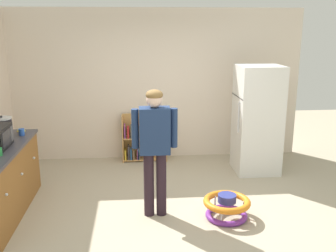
{
  "coord_description": "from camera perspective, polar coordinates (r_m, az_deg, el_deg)",
  "views": [
    {
      "loc": [
        -0.42,
        -4.63,
        2.4
      ],
      "look_at": [
        0.0,
        0.3,
        1.11
      ],
      "focal_mm": 41.41,
      "sensor_mm": 36.0,
      "label": 1
    }
  ],
  "objects": [
    {
      "name": "ground_plane",
      "position": [
        5.23,
        0.26,
        -12.69
      ],
      "size": [
        12.0,
        12.0,
        0.0
      ],
      "primitive_type": "plane",
      "color": "tan",
      "rests_on": "ground"
    },
    {
      "name": "back_wall",
      "position": [
        7.05,
        -1.45,
        6.06
      ],
      "size": [
        5.2,
        0.06,
        2.7
      ],
      "primitive_type": "cube",
      "color": "beige",
      "rests_on": "ground"
    },
    {
      "name": "refrigerator",
      "position": [
        6.56,
        13.0,
        0.94
      ],
      "size": [
        0.73,
        0.68,
        1.78
      ],
      "color": "white",
      "rests_on": "ground"
    },
    {
      "name": "bookshelf",
      "position": [
        7.07,
        -3.95,
        -2.11
      ],
      "size": [
        0.8,
        0.28,
        0.85
      ],
      "color": "tan",
      "rests_on": "ground"
    },
    {
      "name": "standing_person",
      "position": [
        4.83,
        -1.96,
        -2.33
      ],
      "size": [
        0.57,
        0.22,
        1.65
      ],
      "color": "#2A1C25",
      "rests_on": "ground"
    },
    {
      "name": "baby_walker",
      "position": [
        5.1,
        8.63,
        -11.61
      ],
      "size": [
        0.6,
        0.6,
        0.32
      ],
      "color": "purple",
      "rests_on": "ground"
    },
    {
      "name": "crock_pot",
      "position": [
        5.77,
        -23.2,
        -0.2
      ],
      "size": [
        0.27,
        0.27,
        0.31
      ],
      "color": "black",
      "rests_on": "kitchen_counter"
    },
    {
      "name": "banana_bunch",
      "position": [
        5.97,
        -20.67,
        -0.61
      ],
      "size": [
        0.15,
        0.16,
        0.04
      ],
      "color": "yellow",
      "rests_on": "kitchen_counter"
    },
    {
      "name": "blue_cup",
      "position": [
        5.8,
        -20.74,
        -0.84
      ],
      "size": [
        0.08,
        0.08,
        0.09
      ],
      "primitive_type": "cylinder",
      "color": "blue",
      "rests_on": "kitchen_counter"
    }
  ]
}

